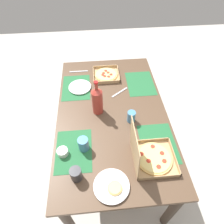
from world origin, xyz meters
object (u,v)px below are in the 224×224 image
(cup_clear_left, at_px, (131,117))
(plate_near_right, at_px, (112,186))
(pizza_box_edge_far, at_px, (150,156))
(cup_red, at_px, (83,144))
(soda_bottle, at_px, (97,100))
(pizza_box_corner_left, at_px, (106,75))
(plate_near_left, at_px, (80,87))
(condiment_bowl, at_px, (63,152))
(cup_clear_right, at_px, (76,174))

(cup_clear_left, bearing_deg, plate_near_right, 158.54)
(plate_near_right, relative_size, cup_clear_left, 2.34)
(pizza_box_edge_far, xyz_separation_m, cup_clear_left, (0.36, 0.07, -0.00))
(cup_red, xyz_separation_m, cup_clear_left, (0.23, -0.38, -0.01))
(pizza_box_edge_far, relative_size, plate_near_right, 1.40)
(plate_near_right, bearing_deg, pizza_box_edge_far, -59.07)
(pizza_box_edge_far, relative_size, cup_clear_left, 3.29)
(soda_bottle, relative_size, cup_red, 2.95)
(plate_near_right, xyz_separation_m, cup_clear_left, (0.53, -0.21, 0.04))
(pizza_box_corner_left, distance_m, cup_red, 0.86)
(cup_clear_left, bearing_deg, plate_near_left, 43.56)
(pizza_box_edge_far, bearing_deg, plate_near_left, 31.49)
(soda_bottle, bearing_deg, plate_near_right, -175.18)
(pizza_box_edge_far, height_order, pizza_box_corner_left, pizza_box_edge_far)
(soda_bottle, height_order, condiment_bowl, soda_bottle)
(cup_clear_left, distance_m, condiment_bowl, 0.59)
(plate_near_left, relative_size, cup_clear_right, 2.13)
(pizza_box_corner_left, distance_m, cup_clear_right, 1.08)
(soda_bottle, xyz_separation_m, cup_red, (-0.36, 0.12, -0.08))
(soda_bottle, height_order, cup_clear_right, soda_bottle)
(pizza_box_corner_left, xyz_separation_m, cup_red, (-0.83, 0.22, 0.04))
(pizza_box_corner_left, distance_m, cup_clear_left, 0.63)
(pizza_box_edge_far, relative_size, condiment_bowl, 4.22)
(plate_near_right, xyz_separation_m, cup_red, (0.30, 0.17, 0.05))
(pizza_box_edge_far, bearing_deg, cup_clear_right, 99.46)
(pizza_box_corner_left, height_order, soda_bottle, soda_bottle)
(soda_bottle, bearing_deg, cup_red, 161.46)
(cup_clear_right, bearing_deg, cup_clear_left, -44.04)
(plate_near_right, distance_m, cup_clear_right, 0.24)
(plate_near_left, bearing_deg, pizza_box_edge_far, -148.51)
(soda_bottle, xyz_separation_m, cup_clear_left, (-0.13, -0.26, -0.08))
(cup_red, distance_m, condiment_bowl, 0.16)
(plate_near_right, bearing_deg, cup_clear_right, 69.39)
(plate_near_right, relative_size, cup_red, 2.12)
(cup_clear_right, bearing_deg, pizza_box_edge_far, -80.54)
(plate_near_left, relative_size, cup_red, 1.94)
(plate_near_left, distance_m, cup_red, 0.67)
(soda_bottle, bearing_deg, plate_near_left, 26.78)
(cup_clear_right, distance_m, cup_clear_left, 0.62)
(pizza_box_corner_left, bearing_deg, cup_red, 164.93)
(pizza_box_corner_left, bearing_deg, cup_clear_right, 165.51)
(plate_near_right, bearing_deg, plate_near_left, 12.42)
(pizza_box_corner_left, relative_size, soda_bottle, 0.80)
(plate_near_right, distance_m, condiment_bowl, 0.42)
(plate_near_left, distance_m, cup_clear_right, 0.89)
(soda_bottle, bearing_deg, cup_clear_right, 163.79)
(pizza_box_edge_far, relative_size, plate_near_left, 1.53)
(pizza_box_corner_left, bearing_deg, condiment_bowl, 156.59)
(pizza_box_corner_left, height_order, plate_near_right, pizza_box_corner_left)
(pizza_box_corner_left, xyz_separation_m, soda_bottle, (-0.47, 0.10, 0.12))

